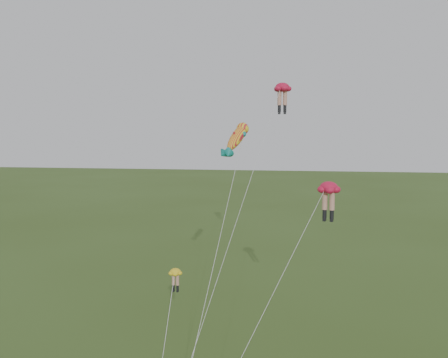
# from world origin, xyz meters

# --- Properties ---
(legs_kite_red_high) EXTENTS (6.47, 15.69, 19.67)m
(legs_kite_red_high) POSITION_xyz_m (4.64, 12.92, 18.81)
(legs_kite_red_high) COLOR red
(legs_kite_red_high) RESTS_ON ground
(legs_kite_red_mid) EXTENTS (7.75, 9.65, 12.56)m
(legs_kite_red_mid) POSITION_xyz_m (7.96, 5.01, 11.83)
(legs_kite_red_mid) COLOR red
(legs_kite_red_mid) RESTS_ON ground
(legs_kite_yellow) EXTENTS (1.08, 3.76, 7.36)m
(legs_kite_yellow) POSITION_xyz_m (-1.51, 1.28, 6.65)
(legs_kite_yellow) COLOR yellow
(legs_kite_yellow) RESTS_ON ground
(fish_kite) EXTENTS (3.40, 9.70, 16.67)m
(fish_kite) POSITION_xyz_m (1.89, 5.63, 15.35)
(fish_kite) COLOR yellow
(fish_kite) RESTS_ON ground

